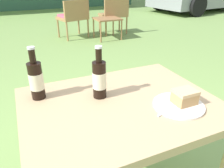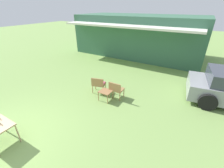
{
  "view_description": "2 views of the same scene",
  "coord_description": "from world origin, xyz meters",
  "px_view_note": "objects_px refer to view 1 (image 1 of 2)",
  "views": [
    {
      "loc": [
        -0.39,
        -0.79,
        1.24
      ],
      "look_at": [
        0.0,
        0.1,
        0.76
      ],
      "focal_mm": 35.0,
      "sensor_mm": 36.0,
      "label": 1
    },
    {
      "loc": [
        4.49,
        -1.09,
        3.72
      ],
      "look_at": [
        1.77,
        3.54,
        0.9
      ],
      "focal_mm": 24.0,
      "sensor_mm": 36.0,
      "label": 2
    }
  ],
  "objects_px": {
    "wicker_chair_cushioned": "(73,15)",
    "cola_bottle_near": "(99,79)",
    "wicker_chair_plain": "(114,13)",
    "garden_side_table": "(107,20)",
    "patio_table": "(120,115)",
    "cake_on_plate": "(181,101)",
    "cola_bottle_far": "(36,80)"
  },
  "relations": [
    {
      "from": "wicker_chair_cushioned",
      "to": "cola_bottle_near",
      "type": "distance_m",
      "value": 3.98
    },
    {
      "from": "wicker_chair_cushioned",
      "to": "wicker_chair_plain",
      "type": "height_order",
      "value": "same"
    },
    {
      "from": "wicker_chair_cushioned",
      "to": "wicker_chair_plain",
      "type": "distance_m",
      "value": 0.95
    },
    {
      "from": "cake_on_plate",
      "to": "cola_bottle_near",
      "type": "bearing_deg",
      "value": 143.68
    },
    {
      "from": "cola_bottle_near",
      "to": "cola_bottle_far",
      "type": "distance_m",
      "value": 0.29
    },
    {
      "from": "garden_side_table",
      "to": "patio_table",
      "type": "distance_m",
      "value": 3.87
    },
    {
      "from": "wicker_chair_cushioned",
      "to": "garden_side_table",
      "type": "xyz_separation_m",
      "value": [
        0.63,
        -0.37,
        -0.09
      ]
    },
    {
      "from": "wicker_chair_plain",
      "to": "patio_table",
      "type": "xyz_separation_m",
      "value": [
        -1.75,
        -3.94,
        0.16
      ]
    },
    {
      "from": "wicker_chair_plain",
      "to": "patio_table",
      "type": "distance_m",
      "value": 4.31
    },
    {
      "from": "cola_bottle_near",
      "to": "patio_table",
      "type": "bearing_deg",
      "value": -52.89
    },
    {
      "from": "wicker_chair_cushioned",
      "to": "cake_on_plate",
      "type": "bearing_deg",
      "value": 66.67
    },
    {
      "from": "cake_on_plate",
      "to": "cola_bottle_far",
      "type": "bearing_deg",
      "value": 150.12
    },
    {
      "from": "garden_side_table",
      "to": "cake_on_plate",
      "type": "relative_size",
      "value": 2.26
    },
    {
      "from": "patio_table",
      "to": "cola_bottle_far",
      "type": "height_order",
      "value": "cola_bottle_far"
    },
    {
      "from": "wicker_chair_plain",
      "to": "cola_bottle_near",
      "type": "xyz_separation_m",
      "value": [
        -1.81,
        -3.85,
        0.33
      ]
    },
    {
      "from": "wicker_chair_plain",
      "to": "patio_table",
      "type": "relative_size",
      "value": 0.89
    },
    {
      "from": "cola_bottle_far",
      "to": "garden_side_table",
      "type": "bearing_deg",
      "value": 62.46
    },
    {
      "from": "cola_bottle_far",
      "to": "wicker_chair_cushioned",
      "type": "bearing_deg",
      "value": 73.12
    },
    {
      "from": "garden_side_table",
      "to": "cola_bottle_near",
      "type": "distance_m",
      "value": 3.82
    },
    {
      "from": "cake_on_plate",
      "to": "wicker_chair_plain",
      "type": "bearing_deg",
      "value": 69.71
    },
    {
      "from": "garden_side_table",
      "to": "cola_bottle_far",
      "type": "distance_m",
      "value": 3.84
    },
    {
      "from": "patio_table",
      "to": "cola_bottle_near",
      "type": "bearing_deg",
      "value": 127.11
    },
    {
      "from": "garden_side_table",
      "to": "cola_bottle_near",
      "type": "height_order",
      "value": "cola_bottle_near"
    },
    {
      "from": "wicker_chair_cushioned",
      "to": "garden_side_table",
      "type": "bearing_deg",
      "value": 133.62
    },
    {
      "from": "wicker_chair_cushioned",
      "to": "cola_bottle_near",
      "type": "bearing_deg",
      "value": 61.8
    },
    {
      "from": "wicker_chair_cushioned",
      "to": "cola_bottle_far",
      "type": "height_order",
      "value": "cola_bottle_far"
    },
    {
      "from": "wicker_chair_cushioned",
      "to": "cola_bottle_far",
      "type": "xyz_separation_m",
      "value": [
        -1.14,
        -3.76,
        0.33
      ]
    },
    {
      "from": "patio_table",
      "to": "cola_bottle_near",
      "type": "height_order",
      "value": "cola_bottle_near"
    },
    {
      "from": "garden_side_table",
      "to": "patio_table",
      "type": "height_order",
      "value": "patio_table"
    },
    {
      "from": "wicker_chair_cushioned",
      "to": "patio_table",
      "type": "distance_m",
      "value": 4.04
    },
    {
      "from": "patio_table",
      "to": "cola_bottle_far",
      "type": "relative_size",
      "value": 3.54
    },
    {
      "from": "wicker_chair_plain",
      "to": "garden_side_table",
      "type": "distance_m",
      "value": 0.49
    }
  ]
}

